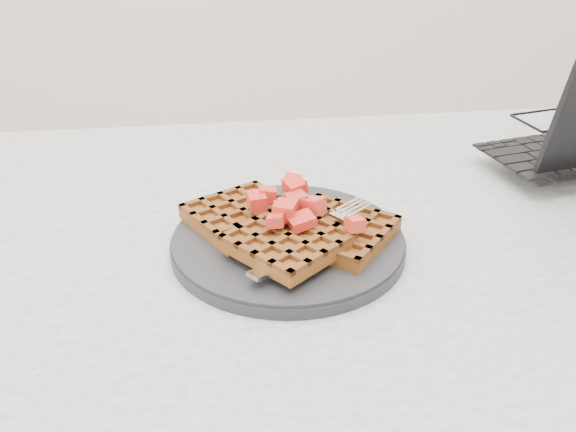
{
  "coord_description": "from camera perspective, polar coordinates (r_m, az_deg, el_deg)",
  "views": [
    {
      "loc": [
        -0.19,
        -0.58,
        1.11
      ],
      "look_at": [
        -0.11,
        0.01,
        0.79
      ],
      "focal_mm": 40.0,
      "sensor_mm": 36.0,
      "label": 1
    }
  ],
  "objects": [
    {
      "name": "plate",
      "position": [
        0.69,
        0.0,
        -2.34
      ],
      "size": [
        0.25,
        0.25,
        0.02
      ],
      "primitive_type": "cylinder",
      "color": "black",
      "rests_on": "table"
    },
    {
      "name": "table",
      "position": [
        0.77,
        8.45,
        -9.79
      ],
      "size": [
        1.2,
        0.8,
        0.75
      ],
      "color": "#BDBDBA",
      "rests_on": "ground"
    },
    {
      "name": "strawberry_pile",
      "position": [
        0.66,
        0.0,
        1.06
      ],
      "size": [
        0.15,
        0.15,
        0.02
      ],
      "primitive_type": null,
      "color": "#A90A04",
      "rests_on": "waffles"
    },
    {
      "name": "fork",
      "position": [
        0.66,
        2.92,
        -2.34
      ],
      "size": [
        0.15,
        0.13,
        0.02
      ],
      "primitive_type": null,
      "rotation": [
        0.0,
        0.0,
        -0.89
      ],
      "color": "silver",
      "rests_on": "plate"
    },
    {
      "name": "waffles",
      "position": [
        0.67,
        0.06,
        -1.1
      ],
      "size": [
        0.24,
        0.22,
        0.03
      ],
      "color": "brown",
      "rests_on": "plate"
    }
  ]
}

